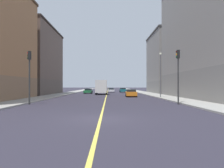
{
  "coord_description": "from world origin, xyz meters",
  "views": [
    {
      "loc": [
        0.51,
        -13.12,
        2.01
      ],
      "look_at": [
        1.34,
        46.65,
        2.41
      ],
      "focal_mm": 34.92,
      "sensor_mm": 36.0,
      "label": 1
    }
  ],
  "objects_px": {
    "building_left_near": "(215,32)",
    "traffic_light_right_near": "(29,70)",
    "building_right_midblock": "(30,61)",
    "car_white": "(111,90)",
    "building_left_mid": "(172,63)",
    "street_lamp_left_near": "(160,70)",
    "traffic_light_left_near": "(178,69)",
    "car_green": "(88,91)",
    "car_teal": "(123,90)",
    "box_truck": "(101,87)",
    "car_orange": "(131,93)"
  },
  "relations": [
    {
      "from": "street_lamp_left_near",
      "to": "car_green",
      "type": "height_order",
      "value": "street_lamp_left_near"
    },
    {
      "from": "traffic_light_left_near",
      "to": "car_white",
      "type": "distance_m",
      "value": 42.5
    },
    {
      "from": "traffic_light_left_near",
      "to": "street_lamp_left_near",
      "type": "height_order",
      "value": "street_lamp_left_near"
    },
    {
      "from": "building_left_mid",
      "to": "box_truck",
      "type": "relative_size",
      "value": 2.52
    },
    {
      "from": "street_lamp_left_near",
      "to": "car_green",
      "type": "xyz_separation_m",
      "value": [
        -13.56,
        19.47,
        -3.89
      ]
    },
    {
      "from": "traffic_light_left_near",
      "to": "street_lamp_left_near",
      "type": "bearing_deg",
      "value": 85.23
    },
    {
      "from": "traffic_light_right_near",
      "to": "car_white",
      "type": "distance_m",
      "value": 42.92
    },
    {
      "from": "building_right_midblock",
      "to": "street_lamp_left_near",
      "type": "height_order",
      "value": "building_right_midblock"
    },
    {
      "from": "traffic_light_left_near",
      "to": "box_truck",
      "type": "xyz_separation_m",
      "value": [
        -9.03,
        25.74,
        -2.08
      ]
    },
    {
      "from": "traffic_light_right_near",
      "to": "box_truck",
      "type": "height_order",
      "value": "traffic_light_right_near"
    },
    {
      "from": "building_right_midblock",
      "to": "street_lamp_left_near",
      "type": "xyz_separation_m",
      "value": [
        25.93,
        -13.32,
        -2.95
      ]
    },
    {
      "from": "traffic_light_right_near",
      "to": "car_teal",
      "type": "relative_size",
      "value": 1.36
    },
    {
      "from": "traffic_light_right_near",
      "to": "building_right_midblock",
      "type": "bearing_deg",
      "value": 109.84
    },
    {
      "from": "car_green",
      "to": "car_orange",
      "type": "height_order",
      "value": "car_orange"
    },
    {
      "from": "building_left_mid",
      "to": "street_lamp_left_near",
      "type": "relative_size",
      "value": 2.35
    },
    {
      "from": "building_left_near",
      "to": "building_right_midblock",
      "type": "xyz_separation_m",
      "value": [
        -34.14,
        14.76,
        -2.97
      ]
    },
    {
      "from": "building_left_near",
      "to": "building_right_midblock",
      "type": "distance_m",
      "value": 37.32
    },
    {
      "from": "street_lamp_left_near",
      "to": "car_white",
      "type": "height_order",
      "value": "street_lamp_left_near"
    },
    {
      "from": "car_green",
      "to": "building_left_mid",
      "type": "bearing_deg",
      "value": 6.04
    },
    {
      "from": "box_truck",
      "to": "building_left_near",
      "type": "bearing_deg",
      "value": -39.4
    },
    {
      "from": "building_right_midblock",
      "to": "street_lamp_left_near",
      "type": "bearing_deg",
      "value": -27.2
    },
    {
      "from": "car_green",
      "to": "car_white",
      "type": "relative_size",
      "value": 0.94
    },
    {
      "from": "street_lamp_left_near",
      "to": "car_teal",
      "type": "bearing_deg",
      "value": 98.41
    },
    {
      "from": "box_truck",
      "to": "car_teal",
      "type": "bearing_deg",
      "value": 69.22
    },
    {
      "from": "box_truck",
      "to": "traffic_light_right_near",
      "type": "bearing_deg",
      "value": -104.54
    },
    {
      "from": "building_left_near",
      "to": "car_teal",
      "type": "relative_size",
      "value": 6.17
    },
    {
      "from": "car_teal",
      "to": "building_right_midblock",
      "type": "bearing_deg",
      "value": -144.42
    },
    {
      "from": "car_teal",
      "to": "car_green",
      "type": "height_order",
      "value": "car_teal"
    },
    {
      "from": "traffic_light_right_near",
      "to": "street_lamp_left_near",
      "type": "bearing_deg",
      "value": 36.06
    },
    {
      "from": "building_left_mid",
      "to": "street_lamp_left_near",
      "type": "height_order",
      "value": "building_left_mid"
    },
    {
      "from": "car_teal",
      "to": "car_orange",
      "type": "height_order",
      "value": "car_orange"
    },
    {
      "from": "car_orange",
      "to": "box_truck",
      "type": "relative_size",
      "value": 0.67
    },
    {
      "from": "street_lamp_left_near",
      "to": "car_green",
      "type": "distance_m",
      "value": 24.04
    },
    {
      "from": "building_right_midblock",
      "to": "car_white",
      "type": "height_order",
      "value": "building_right_midblock"
    },
    {
      "from": "building_left_near",
      "to": "traffic_light_right_near",
      "type": "relative_size",
      "value": 4.56
    },
    {
      "from": "building_right_midblock",
      "to": "building_left_near",
      "type": "bearing_deg",
      "value": -23.39
    },
    {
      "from": "car_teal",
      "to": "car_green",
      "type": "xyz_separation_m",
      "value": [
        -9.3,
        -9.35,
        -0.05
      ]
    },
    {
      "from": "car_teal",
      "to": "car_white",
      "type": "xyz_separation_m",
      "value": [
        -3.46,
        0.86,
        -0.04
      ]
    },
    {
      "from": "building_left_near",
      "to": "traffic_light_right_near",
      "type": "xyz_separation_m",
      "value": [
        -24.94,
        -10.74,
        -6.76
      ]
    },
    {
      "from": "building_right_midblock",
      "to": "car_green",
      "type": "bearing_deg",
      "value": 26.44
    },
    {
      "from": "traffic_light_left_near",
      "to": "car_green",
      "type": "bearing_deg",
      "value": 111.61
    },
    {
      "from": "traffic_light_left_near",
      "to": "car_orange",
      "type": "distance_m",
      "value": 16.56
    },
    {
      "from": "building_left_mid",
      "to": "building_right_midblock",
      "type": "relative_size",
      "value": 0.88
    },
    {
      "from": "building_right_midblock",
      "to": "traffic_light_right_near",
      "type": "height_order",
      "value": "building_right_midblock"
    },
    {
      "from": "building_right_midblock",
      "to": "car_white",
      "type": "bearing_deg",
      "value": 41.93
    },
    {
      "from": "building_left_near",
      "to": "car_green",
      "type": "bearing_deg",
      "value": 136.15
    },
    {
      "from": "traffic_light_right_near",
      "to": "building_left_mid",
      "type": "bearing_deg",
      "value": 53.7
    },
    {
      "from": "car_teal",
      "to": "traffic_light_left_near",
      "type": "bearing_deg",
      "value": -85.48
    },
    {
      "from": "car_white",
      "to": "building_left_mid",
      "type": "bearing_deg",
      "value": -26.38
    },
    {
      "from": "traffic_light_left_near",
      "to": "traffic_light_right_near",
      "type": "height_order",
      "value": "traffic_light_left_near"
    }
  ]
}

